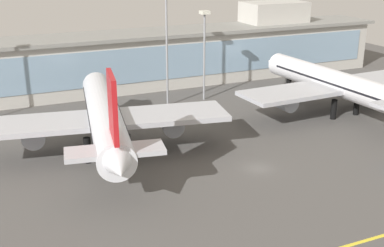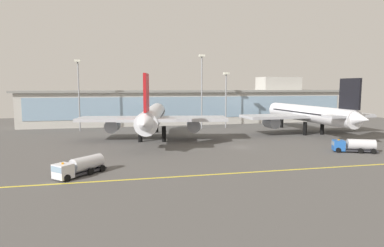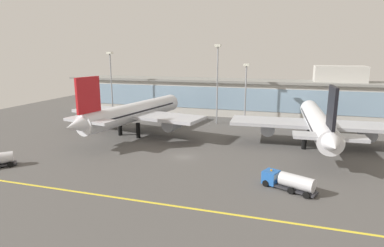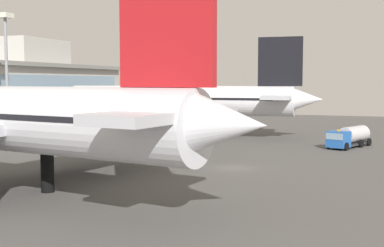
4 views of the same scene
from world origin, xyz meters
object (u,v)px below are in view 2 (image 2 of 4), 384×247
at_px(apron_light_mast_east, 202,81).
at_px(apron_light_mast_west, 78,84).
at_px(airliner_near_left, 153,117).
at_px(fuel_tanker_truck, 353,145).
at_px(baggage_tug_near, 79,166).
at_px(airliner_near_right, 309,114).
at_px(apron_light_mast_centre, 226,90).

bearing_deg(apron_light_mast_east, apron_light_mast_west, 175.51).
relative_size(airliner_near_left, apron_light_mast_east, 1.89).
xyz_separation_m(fuel_tanker_truck, apron_light_mast_west, (-61.95, 49.34, 13.41)).
xyz_separation_m(baggage_tug_near, apron_light_mast_west, (-5.66, 56.30, 13.41)).
xyz_separation_m(airliner_near_right, apron_light_mast_centre, (-19.84, 19.30, 6.95)).
distance_m(baggage_tug_near, apron_light_mast_centre, 69.91).
height_order(airliner_near_left, airliner_near_right, airliner_near_left).
height_order(airliner_near_left, apron_light_mast_centre, apron_light_mast_centre).
xyz_separation_m(airliner_near_left, baggage_tug_near, (-15.34, -32.80, -4.71)).
bearing_deg(baggage_tug_near, airliner_near_left, -160.01).
bearing_deg(airliner_near_left, apron_light_mast_centre, -41.96).
bearing_deg(apron_light_mast_west, baggage_tug_near, -84.26).
distance_m(apron_light_mast_west, apron_light_mast_east, 39.80).
xyz_separation_m(airliner_near_left, fuel_tanker_truck, (40.95, -25.84, -4.71)).
bearing_deg(apron_light_mast_west, fuel_tanker_truck, -38.54).
distance_m(apron_light_mast_centre, apron_light_mast_east, 9.45).
distance_m(airliner_near_left, airliner_near_right, 47.38).
bearing_deg(apron_light_mast_west, airliner_near_right, -17.50).
distance_m(airliner_near_right, fuel_tanker_truck, 28.87).
relative_size(apron_light_mast_west, apron_light_mast_east, 0.91).
distance_m(airliner_near_left, apron_light_mast_east, 29.35).
distance_m(baggage_tug_near, apron_light_mast_west, 58.15).
height_order(airliner_near_right, baggage_tug_near, airliner_near_right).
height_order(baggage_tug_near, apron_light_mast_east, apron_light_mast_east).
relative_size(fuel_tanker_truck, baggage_tug_near, 1.14).
xyz_separation_m(apron_light_mast_west, apron_light_mast_centre, (48.50, -2.24, -2.02)).
bearing_deg(baggage_tug_near, fuel_tanker_truck, 142.10).
bearing_deg(apron_light_mast_west, apron_light_mast_east, -4.49).
relative_size(airliner_near_left, apron_light_mast_centre, 2.46).
xyz_separation_m(airliner_near_left, airliner_near_right, (47.34, 1.96, -0.27)).
bearing_deg(apron_light_mast_centre, baggage_tug_near, -128.40).
xyz_separation_m(fuel_tanker_truck, apron_light_mast_centre, (-13.45, 47.11, 11.39)).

